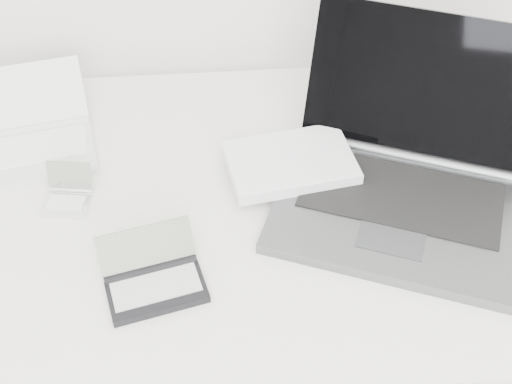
{
  "coord_description": "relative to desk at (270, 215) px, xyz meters",
  "views": [
    {
      "loc": [
        -0.1,
        0.64,
        1.68
      ],
      "look_at": [
        -0.03,
        1.51,
        0.79
      ],
      "focal_mm": 50.0,
      "sensor_mm": 36.0,
      "label": 1
    }
  ],
  "objects": [
    {
      "name": "desk",
      "position": [
        0.0,
        0.0,
        0.0
      ],
      "size": [
        1.6,
        0.8,
        0.73
      ],
      "color": "white",
      "rests_on": "ground"
    },
    {
      "name": "laptop_large",
      "position": [
        0.21,
        -0.0,
        0.09
      ],
      "size": [
        0.6,
        0.54,
        0.28
      ],
      "rotation": [
        0.0,
        0.0,
        -0.38
      ],
      "color": "#595B5E",
      "rests_on": "desk"
    },
    {
      "name": "netbook_open_white",
      "position": [
        -0.45,
        0.18,
        0.07
      ],
      "size": [
        0.27,
        0.3,
        0.1
      ],
      "rotation": [
        0.0,
        0.0,
        0.19
      ],
      "color": "silver",
      "rests_on": "desk"
    },
    {
      "name": "pda_silver",
      "position": [
        -0.37,
        0.02,
        0.06
      ],
      "size": [
        0.09,
        0.09,
        0.07
      ],
      "rotation": [
        0.0,
        0.0,
        -0.15
      ],
      "color": "white",
      "rests_on": "desk"
    },
    {
      "name": "palmtop_charcoal",
      "position": [
        -0.21,
        -0.19,
        0.06
      ],
      "size": [
        0.18,
        0.16,
        0.08
      ],
      "rotation": [
        0.0,
        0.0,
        0.24
      ],
      "color": "black",
      "rests_on": "desk"
    }
  ]
}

